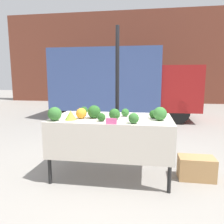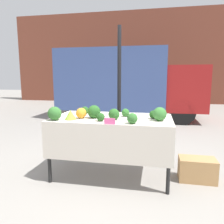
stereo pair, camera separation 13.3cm
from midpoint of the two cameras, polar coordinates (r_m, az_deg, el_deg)
The scene contains 18 objects.
ground_plane at distance 3.53m, azimuth 1.12°, elevation -15.86°, with size 40.00×40.00×0.00m, color gray.
building_facade at distance 13.24m, azimuth 9.07°, elevation 13.82°, with size 16.00×0.60×5.20m.
tent_pole at distance 4.07m, azimuth 2.83°, elevation 5.02°, with size 0.07×0.07×2.40m.
parked_truck at distance 7.99m, azimuth 4.20°, elevation 7.87°, with size 5.01×2.08×2.43m.
market_table at distance 3.20m, azimuth 0.94°, elevation -3.52°, with size 1.75×0.99×0.90m.
orange_cauliflower at distance 3.18m, azimuth -6.88°, elevation -0.29°, with size 0.15×0.15×0.15m.
romanesco_head at distance 3.11m, azimuth -9.58°, elevation -0.74°, with size 0.17×0.17×0.13m.
broccoli_head_0 at distance 3.32m, azimuth 4.68°, elevation -0.15°, with size 0.12×0.12×0.12m.
broccoli_head_1 at distance 3.06m, azimuth 13.56°, elevation -0.52°, with size 0.19×0.19×0.19m.
broccoli_head_2 at distance 2.96m, azimuth -1.71°, elevation -1.33°, with size 0.11×0.11×0.11m.
broccoli_head_3 at distance 3.05m, azimuth 1.76°, elevation -0.60°, with size 0.16×0.16×0.16m.
broccoli_head_4 at distance 3.21m, azimuth 11.94°, elevation -0.64°, with size 0.12×0.12×0.12m.
broccoli_head_5 at distance 3.54m, azimuth -6.06°, elevation 0.44°, with size 0.12×0.12×0.12m.
broccoli_head_6 at distance 3.11m, azimuth -13.59°, elevation -0.37°, with size 0.19×0.19×0.19m.
broccoli_head_7 at distance 2.81m, azimuth 6.68°, elevation -1.67°, with size 0.14×0.14×0.14m.
broccoli_head_8 at distance 3.18m, azimuth -3.53°, elevation 0.09°, with size 0.19×0.19×0.19m.
price_sign at distance 2.77m, azimuth 0.77°, elevation -2.41°, with size 0.14×0.01×0.08m.
produce_crate at distance 3.51m, azimuth 22.39°, elevation -13.71°, with size 0.51×0.30×0.33m.
Camera 2 is at (0.62, -3.13, 1.49)m, focal length 35.00 mm.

